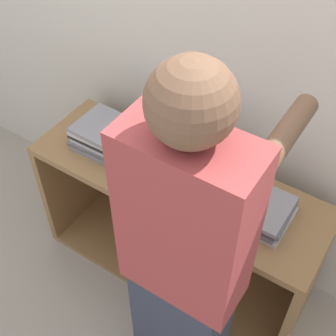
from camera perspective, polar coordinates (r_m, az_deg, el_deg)
The scene contains 7 objects.
ground_plane at distance 2.58m, azimuth -2.01°, elevation -15.51°, with size 12.00×12.00×0.00m, color #9E9384.
wall_back at distance 2.02m, azimuth 6.42°, elevation 13.83°, with size 8.00×0.05×2.40m.
cart at distance 2.41m, azimuth 1.77°, elevation -6.12°, with size 1.40×0.46×0.73m.
laptop_open at distance 2.08m, azimuth 1.72°, elevation 0.58°, with size 0.33×0.28×0.25m.
laptop_stack_left at distance 2.20m, azimuth -6.92°, elevation 3.72°, with size 0.36×0.25×0.12m.
laptop_stack_right at distance 1.96m, azimuth 9.96°, elevation -4.46°, with size 0.35×0.25×0.08m.
person at distance 1.64m, azimuth 2.05°, elevation -12.69°, with size 0.40×0.53×1.72m.
Camera 1 is at (0.74, -0.98, 2.27)m, focal length 50.00 mm.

